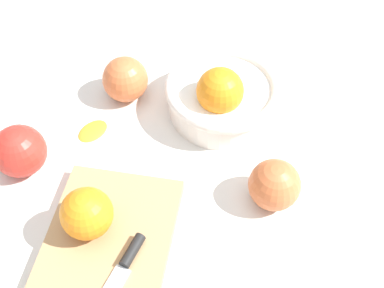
# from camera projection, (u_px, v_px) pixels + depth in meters

# --- Properties ---
(ground_plane) EXTENTS (2.40, 2.40, 0.00)m
(ground_plane) POSITION_uv_depth(u_px,v_px,m) (150.00, 176.00, 0.74)
(ground_plane) COLOR silver
(bowl) EXTENTS (0.18, 0.18, 0.10)m
(bowl) POSITION_uv_depth(u_px,v_px,m) (223.00, 95.00, 0.79)
(bowl) COLOR white
(bowl) RESTS_ON ground_plane
(cutting_board) EXTENTS (0.22, 0.19, 0.02)m
(cutting_board) POSITION_uv_depth(u_px,v_px,m) (109.00, 240.00, 0.67)
(cutting_board) COLOR tan
(cutting_board) RESTS_ON ground_plane
(orange_on_board) EXTENTS (0.07, 0.07, 0.07)m
(orange_on_board) POSITION_uv_depth(u_px,v_px,m) (87.00, 213.00, 0.64)
(orange_on_board) COLOR orange
(orange_on_board) RESTS_ON cutting_board
(knife) EXTENTS (0.16, 0.04, 0.01)m
(knife) POSITION_uv_depth(u_px,v_px,m) (120.00, 274.00, 0.62)
(knife) COLOR silver
(knife) RESTS_ON cutting_board
(apple_back_center) EXTENTS (0.07, 0.07, 0.07)m
(apple_back_center) POSITION_uv_depth(u_px,v_px,m) (274.00, 185.00, 0.69)
(apple_back_center) COLOR #CC6638
(apple_back_center) RESTS_ON ground_plane
(apple_front_right) EXTENTS (0.08, 0.08, 0.08)m
(apple_front_right) POSITION_uv_depth(u_px,v_px,m) (20.00, 151.00, 0.72)
(apple_front_right) COLOR red
(apple_front_right) RESTS_ON ground_plane
(apple_front_left) EXTENTS (0.07, 0.07, 0.07)m
(apple_front_left) POSITION_uv_depth(u_px,v_px,m) (125.00, 79.00, 0.82)
(apple_front_left) COLOR #CC6638
(apple_front_left) RESTS_ON ground_plane
(citrus_peel) EXTENTS (0.06, 0.05, 0.01)m
(citrus_peel) POSITION_uv_depth(u_px,v_px,m) (92.00, 130.00, 0.79)
(citrus_peel) COLOR orange
(citrus_peel) RESTS_ON ground_plane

